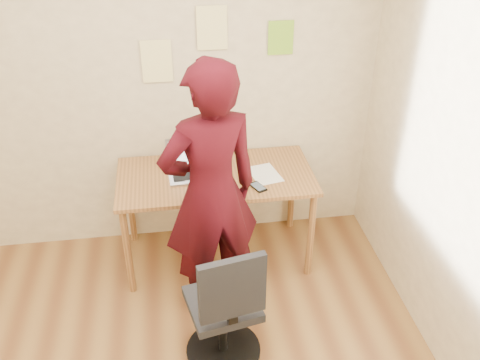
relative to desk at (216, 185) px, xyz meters
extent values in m
cube|color=beige|center=(-0.51, 0.39, 0.70)|extent=(3.50, 0.04, 2.70)
cube|color=#9D6936|center=(0.00, 0.00, 0.07)|extent=(1.40, 0.70, 0.03)
cylinder|color=#9D6936|center=(-0.65, -0.30, -0.30)|extent=(0.05, 0.05, 0.71)
cylinder|color=#9D6936|center=(0.65, -0.30, -0.30)|extent=(0.05, 0.05, 0.71)
cylinder|color=#9D6936|center=(-0.65, 0.30, -0.30)|extent=(0.05, 0.05, 0.71)
cylinder|color=#9D6936|center=(0.65, 0.30, -0.30)|extent=(0.05, 0.05, 0.71)
cube|color=#A8A8B0|center=(-0.17, 0.00, 0.09)|extent=(0.33, 0.24, 0.01)
cube|color=black|center=(-0.17, 0.00, 0.10)|extent=(0.27, 0.14, 0.00)
cube|color=#A8A8B0|center=(-0.18, 0.14, 0.21)|extent=(0.32, 0.08, 0.22)
cube|color=white|center=(-0.18, 0.14, 0.21)|extent=(0.28, 0.06, 0.18)
cube|color=white|center=(0.35, -0.04, 0.09)|extent=(0.25, 0.31, 0.00)
cube|color=black|center=(0.27, -0.21, 0.09)|extent=(0.12, 0.15, 0.01)
cube|color=#3F4C59|center=(0.27, -0.21, 0.10)|extent=(0.10, 0.12, 0.00)
cube|color=#FEEF98|center=(-0.35, 0.36, 0.82)|extent=(0.21, 0.00, 0.30)
cube|color=#FEEF98|center=(0.04, 0.36, 1.04)|extent=(0.21, 0.00, 0.30)
cube|color=#80BE2A|center=(0.52, 0.36, 0.95)|extent=(0.18, 0.00, 0.24)
cube|color=black|center=(-0.07, -0.95, -0.24)|extent=(0.47, 0.47, 0.05)
cube|color=black|center=(-0.03, -1.14, 0.05)|extent=(0.38, 0.12, 0.40)
cube|color=black|center=(-0.03, -1.13, -0.15)|extent=(0.06, 0.05, 0.11)
cylinder|color=black|center=(-0.07, -0.95, -0.45)|extent=(0.05, 0.05, 0.40)
cylinder|color=black|center=(-0.07, -0.95, -0.64)|extent=(0.47, 0.47, 0.03)
imported|color=#34070D|center=(-0.08, -0.47, 0.24)|extent=(0.74, 0.58, 1.78)
camera|label=1|loc=(-0.30, -3.26, 2.07)|focal=40.00mm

